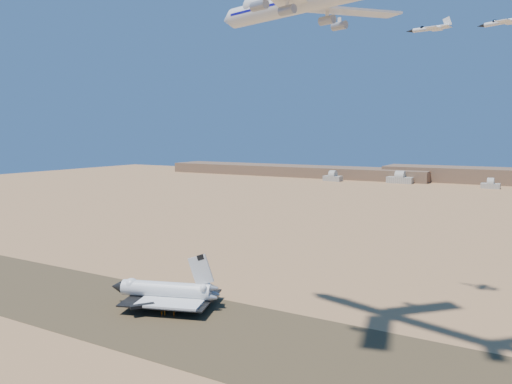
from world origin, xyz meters
The scene contains 10 objects.
ground centered at (0.00, 0.00, 0.00)m, with size 1200.00×1200.00×0.00m, color #B37F4F.
runway centered at (0.00, 0.00, 0.03)m, with size 600.00×50.00×0.06m, color #4D3F26.
hangars centered at (-64.00, 478.43, 4.83)m, with size 200.50×29.50×30.00m.
shuttle centered at (-20.97, 9.46, 5.14)m, with size 39.23×31.57×19.10m.
carrier_747 centered at (33.62, 3.72, 93.38)m, with size 72.02×53.92×17.98m.
crew_a centered at (-14.94, 1.87, 0.95)m, with size 0.65×0.42×1.77m, color orange.
crew_b centered at (-15.85, 1.46, 0.89)m, with size 0.81×0.46×1.66m, color orange.
crew_c centered at (-11.86, 2.75, 1.02)m, with size 1.12×0.58×1.92m, color orange.
chase_jet_c centered at (54.80, 52.64, 92.86)m, with size 14.77×8.21×3.69m.
chase_jet_d centered at (74.98, 65.48, 95.12)m, with size 15.59×9.25×4.02m.
Camera 1 is at (89.21, -118.69, 59.11)m, focal length 35.00 mm.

